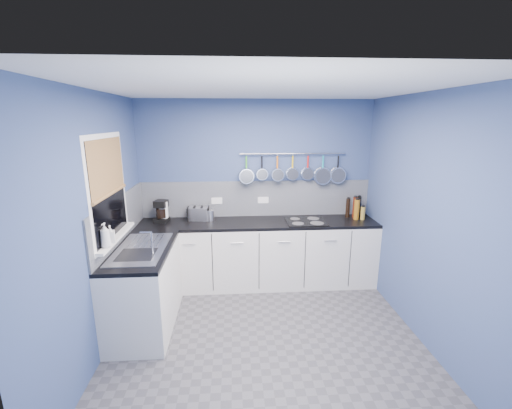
{
  "coord_description": "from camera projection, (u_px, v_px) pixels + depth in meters",
  "views": [
    {
      "loc": [
        -0.31,
        -3.12,
        2.22
      ],
      "look_at": [
        -0.05,
        0.75,
        1.25
      ],
      "focal_mm": 23.62,
      "sensor_mm": 36.0,
      "label": 1
    }
  ],
  "objects": [
    {
      "name": "cabinet_run_left",
      "position": [
        145.0,
        289.0,
        3.68
      ],
      "size": [
        0.6,
        1.2,
        0.86
      ],
      "primitive_type": "cube",
      "color": "silver",
      "rests_on": "ground"
    },
    {
      "name": "pan_3",
      "position": [
        293.0,
        167.0,
        4.62
      ],
      "size": [
        0.17,
        0.07,
        0.36
      ],
      "primitive_type": null,
      "color": "silver",
      "rests_on": "pot_rail"
    },
    {
      "name": "backsplash_left",
      "position": [
        120.0,
        219.0,
        3.78
      ],
      "size": [
        0.02,
        1.8,
        0.5
      ],
      "primitive_type": "cube",
      "color": "gray",
      "rests_on": "wall_left"
    },
    {
      "name": "soap_bottle_b",
      "position": [
        110.0,
        234.0,
        3.31
      ],
      "size": [
        0.09,
        0.1,
        0.17
      ],
      "primitive_type": "imported",
      "rotation": [
        0.0,
        0.0,
        0.25
      ],
      "color": "white",
      "rests_on": "window_sill"
    },
    {
      "name": "pan_6",
      "position": [
        338.0,
        168.0,
        4.66
      ],
      "size": [
        0.22,
        0.07,
        0.41
      ],
      "primitive_type": null,
      "color": "silver",
      "rests_on": "pot_rail"
    },
    {
      "name": "hob",
      "position": [
        306.0,
        221.0,
        4.51
      ],
      "size": [
        0.52,
        0.46,
        0.01
      ],
      "primitive_type": "cube",
      "color": "black",
      "rests_on": "worktop_back"
    },
    {
      "name": "coffee_maker",
      "position": [
        161.0,
        211.0,
        4.46
      ],
      "size": [
        0.2,
        0.22,
        0.29
      ],
      "primitive_type": null,
      "rotation": [
        0.0,
        0.0,
        -0.23
      ],
      "color": "black",
      "rests_on": "worktop_back"
    },
    {
      "name": "wall_left",
      "position": [
        96.0,
        226.0,
        3.17
      ],
      "size": [
        0.02,
        3.0,
        2.5
      ],
      "primitive_type": "cube",
      "color": "#344673",
      "rests_on": "ground"
    },
    {
      "name": "window_sill",
      "position": [
        116.0,
        237.0,
        3.52
      ],
      "size": [
        0.1,
        0.98,
        0.03
      ],
      "primitive_type": "cube",
      "color": "white",
      "rests_on": "wall_left"
    },
    {
      "name": "condiment_4",
      "position": [
        357.0,
        210.0,
        4.59
      ],
      "size": [
        0.07,
        0.07,
        0.28
      ],
      "primitive_type": "cylinder",
      "color": "#8C5914",
      "rests_on": "worktop_back"
    },
    {
      "name": "ceiling",
      "position": [
        267.0,
        87.0,
        2.97
      ],
      "size": [
        3.2,
        3.0,
        0.02
      ],
      "primitive_type": "cube",
      "color": "white",
      "rests_on": "ground"
    },
    {
      "name": "mixer_tap",
      "position": [
        152.0,
        243.0,
        3.37
      ],
      "size": [
        0.12,
        0.08,
        0.26
      ],
      "primitive_type": null,
      "color": "silver",
      "rests_on": "worktop_left"
    },
    {
      "name": "sink_unit",
      "position": [
        141.0,
        248.0,
        3.57
      ],
      "size": [
        0.5,
        0.95,
        0.01
      ],
      "primitive_type": "cube",
      "color": "silver",
      "rests_on": "worktop_left"
    },
    {
      "name": "condiment_2",
      "position": [
        348.0,
        208.0,
        4.7
      ],
      "size": [
        0.06,
        0.06,
        0.27
      ],
      "primitive_type": "cylinder",
      "color": "black",
      "rests_on": "worktop_back"
    },
    {
      "name": "paper_towel",
      "position": [
        163.0,
        212.0,
        4.49
      ],
      "size": [
        0.14,
        0.14,
        0.28
      ],
      "primitive_type": "cylinder",
      "rotation": [
        0.0,
        0.0,
        0.19
      ],
      "color": "white",
      "rests_on": "worktop_back"
    },
    {
      "name": "wall_right",
      "position": [
        426.0,
        220.0,
        3.38
      ],
      "size": [
        0.02,
        3.0,
        2.5
      ],
      "primitive_type": "cube",
      "color": "#344673",
      "rests_on": "ground"
    },
    {
      "name": "socket_left",
      "position": [
        217.0,
        201.0,
        4.7
      ],
      "size": [
        0.15,
        0.01,
        0.09
      ],
      "primitive_type": "cube",
      "color": "white",
      "rests_on": "backsplash_back"
    },
    {
      "name": "wall_front",
      "position": [
        293.0,
        306.0,
        1.81
      ],
      "size": [
        3.2,
        0.02,
        2.5
      ],
      "primitive_type": "cube",
      "color": "#344673",
      "rests_on": "ground"
    },
    {
      "name": "toaster",
      "position": [
        198.0,
        214.0,
        4.58
      ],
      "size": [
        0.3,
        0.21,
        0.18
      ],
      "primitive_type": "cube",
      "rotation": [
        0.0,
        0.0,
        -0.22
      ],
      "color": "silver",
      "rests_on": "worktop_back"
    },
    {
      "name": "socket_right",
      "position": [
        263.0,
        200.0,
        4.74
      ],
      "size": [
        0.15,
        0.01,
        0.09
      ],
      "primitive_type": "cube",
      "color": "white",
      "rests_on": "backsplash_back"
    },
    {
      "name": "condiment_3",
      "position": [
        363.0,
        213.0,
        4.59
      ],
      "size": [
        0.06,
        0.06,
        0.18
      ],
      "primitive_type": "cylinder",
      "color": "olive",
      "rests_on": "worktop_back"
    },
    {
      "name": "soap_bottle_a",
      "position": [
        105.0,
        235.0,
        3.17
      ],
      "size": [
        0.1,
        0.1,
        0.24
      ],
      "primitive_type": "imported",
      "rotation": [
        0.0,
        0.0,
        -0.08
      ],
      "color": "white",
      "rests_on": "window_sill"
    },
    {
      "name": "window_frame",
      "position": [
        108.0,
        189.0,
        3.39
      ],
      "size": [
        0.01,
        1.0,
        1.1
      ],
      "primitive_type": "cube",
      "color": "white",
      "rests_on": "wall_left"
    },
    {
      "name": "pan_1",
      "position": [
        262.0,
        167.0,
        4.59
      ],
      "size": [
        0.16,
        0.1,
        0.35
      ],
      "primitive_type": null,
      "color": "silver",
      "rests_on": "pot_rail"
    },
    {
      "name": "window_glass",
      "position": [
        109.0,
        189.0,
        3.39
      ],
      "size": [
        0.01,
        0.9,
        1.0
      ],
      "primitive_type": "cube",
      "color": "black",
      "rests_on": "wall_left"
    },
    {
      "name": "cabinet_run_back",
      "position": [
        257.0,
        254.0,
        4.64
      ],
      "size": [
        3.2,
        0.6,
        0.86
      ],
      "primitive_type": "cube",
      "color": "silver",
      "rests_on": "ground"
    },
    {
      "name": "pot_rail",
      "position": [
        293.0,
        154.0,
        4.58
      ],
      "size": [
        1.45,
        0.02,
        0.02
      ],
      "primitive_type": "cylinder",
      "rotation": [
        0.0,
        1.57,
        0.0
      ],
      "color": "silver",
      "rests_on": "wall_back"
    },
    {
      "name": "worktop_back",
      "position": [
        257.0,
        223.0,
        4.53
      ],
      "size": [
        3.2,
        0.6,
        0.04
      ],
      "primitive_type": "cube",
      "color": "black",
      "rests_on": "cabinet_run_back"
    },
    {
      "name": "canister",
      "position": [
        210.0,
        215.0,
        4.55
      ],
      "size": [
        0.13,
        0.13,
        0.14
      ],
      "primitive_type": "cylinder",
      "rotation": [
        0.0,
        0.0,
        0.3
      ],
      "color": "silver",
      "rests_on": "worktop_back"
    },
    {
      "name": "wall_back",
      "position": [
        256.0,
        191.0,
        4.74
      ],
      "size": [
        3.2,
        0.02,
        2.5
      ],
      "primitive_type": "cube",
      "color": "#344673",
      "rests_on": "ground"
    },
    {
      "name": "bamboo_blind",
      "position": [
        107.0,
        167.0,
        3.34
      ],
      "size": [
        0.01,
        0.9,
        0.55
      ],
      "primitive_type": "cube",
      "color": "#9E7947",
      "rests_on": "wall_left"
    },
    {
      "name": "condiment_1",
      "position": [
        355.0,
        207.0,
        4.68
      ],
      "size": [
        0.07,
        0.07,
        0.29
      ],
      "primitive_type": "cylinder",
      "color": "#4C190C",
      "rests_on": "worktop_back"
    },
    {
      "name": "pan_0",
      "position": [
        246.0,
        169.0,
        4.58
      ],
      "size": [
        0.2,
        0.12,
        0.39
      ],
      "primitive_type": null,
      "color": "silver",
      "rests_on": "pot_rail"
    },
    {
      "name": "backsplash_back",
      "position": [
        256.0,
        199.0,
        4.74
      ],
      "size": [
        3.2,
        0.02,
        0.5
      ],
      "primitive_type": "cube",
      "color": "gray",
      "rests_on": "wall_back"
    },
    {
      "name": "pan_5",
      "position": [
        323.0,
        169.0,
        4.65
      ],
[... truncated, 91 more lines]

